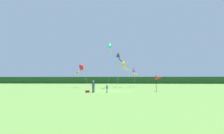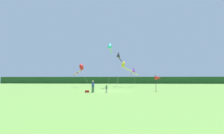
# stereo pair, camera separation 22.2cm
# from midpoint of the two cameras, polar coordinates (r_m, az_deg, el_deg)

# --- Properties ---
(ground_plane) EXTENTS (120.00, 120.00, 0.00)m
(ground_plane) POSITION_cam_midpoint_polar(r_m,az_deg,el_deg) (25.78, -0.64, -8.71)
(ground_plane) COLOR #6B9E42
(distant_treeline) EXTENTS (108.00, 3.99, 3.00)m
(distant_treeline) POSITION_cam_midpoint_polar(r_m,az_deg,el_deg) (70.67, 2.18, -4.83)
(distant_treeline) COLOR #234C23
(distant_treeline) RESTS_ON ground
(person_adult) EXTENTS (0.38, 0.38, 1.71)m
(person_adult) POSITION_cam_midpoint_polar(r_m,az_deg,el_deg) (22.77, -6.71, -6.83)
(person_adult) COLOR #3F724C
(person_adult) RESTS_ON ground
(person_child) EXTENTS (0.25, 0.25, 1.15)m
(person_child) POSITION_cam_midpoint_polar(r_m,az_deg,el_deg) (21.95, -1.74, -7.77)
(person_child) COLOR silver
(person_child) RESTS_ON ground
(cooler_box) EXTENTS (0.55, 0.36, 0.31)m
(cooler_box) POSITION_cam_midpoint_polar(r_m,az_deg,el_deg) (22.89, -8.80, -8.80)
(cooler_box) COLOR red
(cooler_box) RESTS_ON ground
(banner_flag_pole) EXTENTS (0.90, 0.70, 2.57)m
(banner_flag_pole) POSITION_cam_midpoint_polar(r_m,az_deg,el_deg) (25.59, 16.67, -3.87)
(banner_flag_pole) COLOR black
(banner_flag_pole) RESTS_ON ground
(kite_red) EXTENTS (5.36, 6.31, 5.63)m
(kite_red) POSITION_cam_midpoint_polar(r_m,az_deg,el_deg) (36.96, -11.11, -0.27)
(kite_red) COLOR #B2B2B2
(kite_red) RESTS_ON ground
(kite_yellow) EXTENTS (5.84, 8.04, 6.32)m
(kite_yellow) POSITION_cam_midpoint_polar(r_m,az_deg,el_deg) (38.41, 4.96, 0.31)
(kite_yellow) COLOR #B2B2B2
(kite_yellow) RESTS_ON ground
(kite_cyan) EXTENTS (0.95, 7.73, 10.36)m
(kite_cyan) POSITION_cam_midpoint_polar(r_m,az_deg,el_deg) (35.42, -0.55, 7.87)
(kite_cyan) COLOR #B2B2B2
(kite_cyan) RESTS_ON ground
(kite_black) EXTENTS (1.66, 6.80, 9.19)m
(kite_black) POSITION_cam_midpoint_polar(r_m,az_deg,el_deg) (41.56, 2.60, 4.33)
(kite_black) COLOR #B2B2B2
(kite_black) RESTS_ON ground
(kite_purple) EXTENTS (1.37, 5.80, 4.99)m
(kite_purple) POSITION_cam_midpoint_polar(r_m,az_deg,el_deg) (38.93, 7.92, -1.27)
(kite_purple) COLOR #B2B2B2
(kite_purple) RESTS_ON ground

